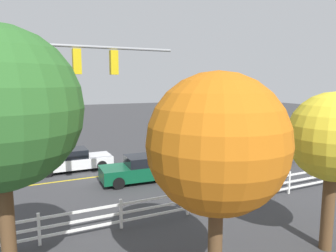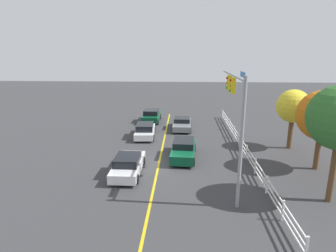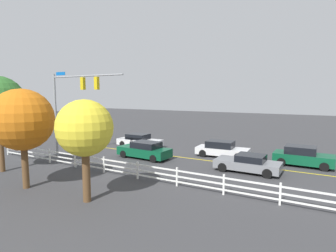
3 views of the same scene
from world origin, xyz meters
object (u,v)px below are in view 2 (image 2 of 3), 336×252
object	(u,v)px
tree_1	(293,107)
tree_2	(322,116)
car_2	(145,130)
car_4	(183,149)
car_1	(182,124)
car_3	(128,165)
car_0	(151,116)

from	to	relation	value
tree_1	tree_2	world-z (taller)	tree_2
car_2	car_4	bearing A→B (deg)	-148.39
car_2	car_4	xyz separation A→B (m)	(5.58, 3.85, 0.03)
car_1	tree_2	size ratio (longest dim) A/B	0.78
car_2	car_4	world-z (taller)	car_4
car_1	tree_1	bearing A→B (deg)	59.32
car_2	car_3	world-z (taller)	car_2
car_0	car_2	distance (m)	6.41
car_0	tree_2	xyz separation A→B (m)	(13.77, 13.60, 3.28)
car_0	car_3	xyz separation A→B (m)	(15.31, 0.00, -0.08)
car_3	tree_1	size ratio (longest dim) A/B	0.90
car_1	car_3	xyz separation A→B (m)	(12.08, -3.74, 0.05)
car_4	car_1	bearing A→B (deg)	-175.61
car_2	tree_1	bearing A→B (deg)	-104.62
car_0	car_2	bearing A→B (deg)	-178.67
car_0	car_3	world-z (taller)	car_0
tree_1	car_0	bearing A→B (deg)	-124.44
car_2	car_4	distance (m)	6.78
car_0	car_2	world-z (taller)	car_0
car_2	tree_2	size ratio (longest dim) A/B	0.79
car_0	tree_1	bearing A→B (deg)	-123.53
car_2	tree_1	size ratio (longest dim) A/B	0.88
car_3	tree_2	bearing A→B (deg)	-83.57
car_4	tree_2	distance (m)	10.41
car_2	tree_1	xyz separation A→B (m)	(2.72, 13.27, 3.09)
car_1	car_3	size ratio (longest dim) A/B	0.95
car_0	car_1	bearing A→B (deg)	-129.93
car_3	car_2	bearing A→B (deg)	-0.34
car_3	tree_1	distance (m)	15.00
car_2	car_3	distance (m)	8.90
car_1	car_4	bearing A→B (deg)	2.02
car_3	car_4	xyz separation A→B (m)	(-3.32, 3.90, 0.04)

